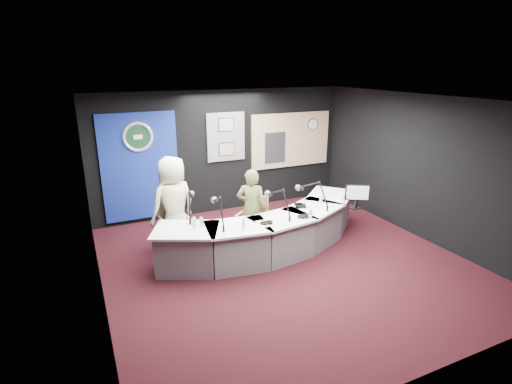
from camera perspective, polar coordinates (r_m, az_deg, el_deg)
name	(u,v)px	position (r m, az deg, el deg)	size (l,w,h in m)	color
ground	(285,263)	(7.15, 4.21, -10.02)	(6.00, 6.00, 0.00)	black
ceiling	(289,100)	(6.35, 4.80, 12.94)	(6.00, 6.00, 0.02)	silver
wall_back	(224,152)	(9.26, -4.62, 5.72)	(6.00, 0.02, 2.80)	black
wall_front	(433,266)	(4.44, 23.94, -9.67)	(6.00, 0.02, 2.80)	black
wall_left	(93,214)	(5.84, -22.23, -2.92)	(0.02, 6.00, 2.80)	black
wall_right	(422,168)	(8.45, 22.58, 3.22)	(0.02, 6.00, 2.80)	black
broadcast_desk	(269,232)	(7.40, 1.88, -5.74)	(4.50, 1.90, 0.75)	silver
backdrop_panel	(140,167)	(8.81, -16.20, 3.43)	(1.60, 0.05, 2.30)	navy
agency_seal	(138,137)	(8.64, -16.53, 7.55)	(0.63, 0.63, 0.07)	silver
seal_center	(138,137)	(8.65, -16.53, 7.55)	(0.48, 0.48, 0.01)	#0E321B
pinboard	(226,137)	(9.18, -4.31, 7.85)	(0.90, 0.04, 1.10)	slate
framed_photo_upper	(226,125)	(9.11, -4.29, 9.56)	(0.34, 0.02, 0.27)	gray
framed_photo_lower	(227,149)	(9.21, -4.21, 6.11)	(0.34, 0.02, 0.27)	gray
booth_window_frame	(291,140)	(9.93, 5.00, 7.42)	(2.12, 0.06, 1.32)	tan
booth_glow	(291,140)	(9.93, 5.03, 7.41)	(2.00, 0.02, 1.20)	beige
equipment_rack	(275,148)	(9.72, 2.75, 6.34)	(0.55, 0.02, 0.75)	black
wall_clock	(313,124)	(10.16, 8.12, 9.55)	(0.28, 0.28, 0.01)	white
armchair_left	(175,228)	(7.57, -11.48, -5.06)	(0.49, 0.49, 0.87)	#AA6F4D
armchair_right	(252,223)	(7.56, -0.64, -4.50)	(0.52, 0.52, 0.92)	#AA6F4D
draped_jacket	(171,214)	(7.73, -12.02, -3.14)	(0.50, 0.10, 0.70)	slate
person_man	(174,205)	(7.41, -11.70, -1.78)	(0.88, 0.57, 1.79)	beige
person_woman	(252,209)	(7.45, -0.64, -2.39)	(0.55, 0.36, 1.52)	brown
computer_monitor	(357,192)	(7.61, 14.21, -0.04)	(0.48, 0.03, 0.33)	black
desk_phone	(301,206)	(7.59, 6.38, -1.99)	(0.20, 0.16, 0.05)	black
headphones_near	(303,216)	(7.12, 6.79, -3.43)	(0.23, 0.23, 0.04)	black
headphones_far	(266,223)	(6.79, 1.51, -4.39)	(0.23, 0.23, 0.04)	black
paper_stack	(180,227)	(6.75, -10.79, -5.00)	(0.23, 0.33, 0.00)	white
notepad	(264,224)	(6.79, 1.17, -4.54)	(0.21, 0.31, 0.00)	white
boom_mic_a	(190,202)	(7.04, -9.35, -1.37)	(0.32, 0.71, 0.60)	black
boom_mic_b	(219,208)	(6.66, -5.37, -2.31)	(0.19, 0.74, 0.60)	black
boom_mic_c	(278,200)	(7.02, 3.23, -1.18)	(0.25, 0.73, 0.60)	black
boom_mic_d	(313,192)	(7.51, 8.09, -0.07)	(0.44, 0.65, 0.60)	black
water_bottles	(280,212)	(7.06, 3.46, -2.89)	(3.08, 0.60, 0.18)	silver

